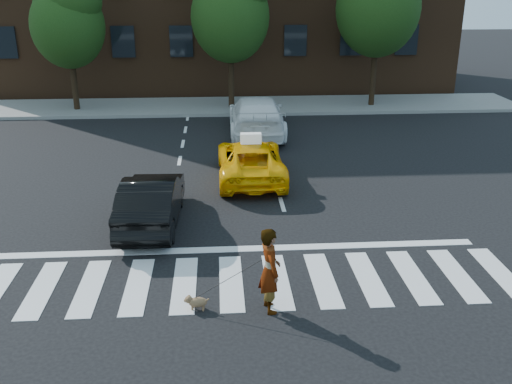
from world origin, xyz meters
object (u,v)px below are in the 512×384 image
(tree_mid, at_px, (231,7))
(dog, at_px, (196,302))
(black_sedan, at_px, (151,200))
(taxi, at_px, (251,160))
(tree_left, at_px, (68,17))
(woman, at_px, (270,270))
(white_suv, at_px, (256,116))

(tree_mid, xyz_separation_m, dog, (-1.26, -17.99, -4.68))
(black_sedan, distance_m, dog, 4.51)
(taxi, bearing_deg, tree_left, -52.85)
(woman, bearing_deg, white_suv, -14.74)
(taxi, height_order, white_suv, white_suv)
(tree_left, height_order, woman, tree_left)
(tree_mid, bearing_deg, black_sedan, -100.48)
(black_sedan, relative_size, dog, 7.75)
(dog, bearing_deg, white_suv, 88.80)
(black_sedan, relative_size, white_suv, 0.74)
(white_suv, relative_size, dog, 10.50)
(black_sedan, xyz_separation_m, dog, (1.28, -4.30, -0.49))
(black_sedan, bearing_deg, white_suv, -109.05)
(dog, bearing_deg, woman, 3.94)
(dog, bearing_deg, tree_left, 117.06)
(tree_mid, xyz_separation_m, white_suv, (0.87, -4.78, -4.06))
(taxi, bearing_deg, tree_mid, -88.47)
(taxi, distance_m, black_sedan, 4.46)
(taxi, distance_m, dog, 7.92)
(taxi, relative_size, woman, 2.55)
(tree_left, height_order, tree_mid, tree_mid)
(tree_left, xyz_separation_m, taxi, (7.79, -10.24, -3.82))
(white_suv, bearing_deg, tree_mid, -78.74)
(white_suv, bearing_deg, dog, 81.85)
(white_suv, distance_m, woman, 13.34)
(woman, bearing_deg, black_sedan, 19.96)
(tree_left, height_order, taxi, tree_left)
(taxi, relative_size, white_suv, 0.82)
(dog, bearing_deg, black_sedan, 114.47)
(woman, bearing_deg, tree_left, 11.18)
(woman, xyz_separation_m, dog, (-1.45, 0.10, -0.71))
(tree_left, relative_size, dog, 12.51)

